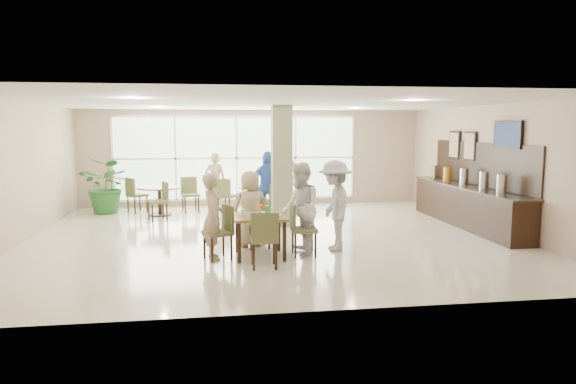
{
  "coord_description": "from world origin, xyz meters",
  "views": [
    {
      "loc": [
        -1.17,
        -10.61,
        2.32
      ],
      "look_at": [
        0.2,
        -1.2,
        1.1
      ],
      "focal_mm": 32.0,
      "sensor_mm": 36.0,
      "label": 1
    }
  ],
  "objects": [
    {
      "name": "room_shell",
      "position": [
        0.0,
        0.0,
        1.7
      ],
      "size": [
        10.0,
        10.0,
        10.0
      ],
      "color": "white",
      "rests_on": "ground"
    },
    {
      "name": "adult_b",
      "position": [
        0.74,
        2.6,
        0.75
      ],
      "size": [
        1.07,
        1.52,
        1.51
      ],
      "primitive_type": "imported",
      "rotation": [
        0.0,
        0.0,
        -1.94
      ],
      "color": "white",
      "rests_on": "ground"
    },
    {
      "name": "teen_left",
      "position": [
        -1.2,
        -1.7,
        0.76
      ],
      "size": [
        0.45,
        0.61,
        1.52
      ],
      "primitive_type": "imported",
      "rotation": [
        0.0,
        0.0,
        1.74
      ],
      "color": "tan",
      "rests_on": "ground"
    },
    {
      "name": "chairs_main_table",
      "position": [
        -0.36,
        -1.69,
        0.47
      ],
      "size": [
        2.07,
        1.88,
        0.95
      ],
      "color": "brown",
      "rests_on": "ground"
    },
    {
      "name": "round_table_left",
      "position": [
        -2.59,
        3.08,
        0.58
      ],
      "size": [
        1.16,
        1.16,
        0.75
      ],
      "color": "brown",
      "rests_on": "ground"
    },
    {
      "name": "column",
      "position": [
        0.4,
        1.2,
        1.4
      ],
      "size": [
        0.45,
        0.45,
        2.8
      ],
      "primitive_type": "cube",
      "color": "#757C56",
      "rests_on": "ground"
    },
    {
      "name": "window_bank",
      "position": [
        -0.5,
        4.46,
        1.4
      ],
      "size": [
        7.0,
        0.04,
        7.0
      ],
      "color": "silver",
      "rests_on": "ground"
    },
    {
      "name": "adult_standing",
      "position": [
        -1.13,
        3.7,
        0.81
      ],
      "size": [
        0.64,
        0.47,
        1.61
      ],
      "primitive_type": "imported",
      "rotation": [
        0.0,
        0.0,
        2.99
      ],
      "color": "tan",
      "rests_on": "ground"
    },
    {
      "name": "main_table",
      "position": [
        -0.37,
        -1.66,
        0.65
      ],
      "size": [
        0.92,
        0.92,
        0.75
      ],
      "color": "brown",
      "rests_on": "ground"
    },
    {
      "name": "framed_art_b",
      "position": [
        4.95,
        1.8,
        1.85
      ],
      "size": [
        0.05,
        0.55,
        0.7
      ],
      "color": "black",
      "rests_on": "ground"
    },
    {
      "name": "buffet_counter",
      "position": [
        4.7,
        0.51,
        0.55
      ],
      "size": [
        0.64,
        4.7,
        1.95
      ],
      "color": "black",
      "rests_on": "ground"
    },
    {
      "name": "teen_standing",
      "position": [
        1.06,
        -1.37,
        0.85
      ],
      "size": [
        0.67,
        1.12,
        1.7
      ],
      "primitive_type": "imported",
      "rotation": [
        0.0,
        0.0,
        -1.6
      ],
      "color": "#B1B1B3",
      "rests_on": "ground"
    },
    {
      "name": "ground",
      "position": [
        0.0,
        0.0,
        0.0
      ],
      "size": [
        10.0,
        10.0,
        0.0
      ],
      "primitive_type": "plane",
      "color": "beige",
      "rests_on": "ground"
    },
    {
      "name": "teen_far",
      "position": [
        -0.48,
        -0.82,
        0.74
      ],
      "size": [
        0.79,
        0.54,
        1.48
      ],
      "primitive_type": "imported",
      "rotation": [
        0.0,
        0.0,
        3.36
      ],
      "color": "tan",
      "rests_on": "ground"
    },
    {
      "name": "round_table_right",
      "position": [
        0.01,
        2.71,
        0.57
      ],
      "size": [
        1.07,
        1.07,
        0.75
      ],
      "color": "brown",
      "rests_on": "ground"
    },
    {
      "name": "chairs_table_right",
      "position": [
        -0.04,
        2.66,
        0.47
      ],
      "size": [
        2.1,
        1.92,
        0.95
      ],
      "color": "brown",
      "rests_on": "ground"
    },
    {
      "name": "potted_plant",
      "position": [
        -4.0,
        3.6,
        0.74
      ],
      "size": [
        1.69,
        1.69,
        1.48
      ],
      "primitive_type": "imported",
      "rotation": [
        0.0,
        0.0,
        -0.34
      ],
      "color": "#276026",
      "rests_on": "ground"
    },
    {
      "name": "teen_right",
      "position": [
        0.37,
        -1.59,
        0.84
      ],
      "size": [
        0.66,
        0.84,
        1.68
      ],
      "primitive_type": "imported",
      "rotation": [
        0.0,
        0.0,
        -1.54
      ],
      "color": "white",
      "rests_on": "ground"
    },
    {
      "name": "adult_a",
      "position": [
        0.11,
        1.74,
        0.86
      ],
      "size": [
        1.12,
        0.8,
        1.73
      ],
      "primitive_type": "imported",
      "rotation": [
        0.0,
        0.0,
        0.24
      ],
      "color": "#4673D3",
      "rests_on": "ground"
    },
    {
      "name": "framed_art_a",
      "position": [
        4.95,
        1.0,
        1.85
      ],
      "size": [
        0.05,
        0.55,
        0.7
      ],
      "color": "black",
      "rests_on": "ground"
    },
    {
      "name": "wall_tv",
      "position": [
        4.94,
        -0.6,
        2.15
      ],
      "size": [
        0.06,
        1.0,
        0.58
      ],
      "color": "black",
      "rests_on": "ground"
    },
    {
      "name": "tabletop_clutter",
      "position": [
        -0.35,
        -1.68,
        0.81
      ],
      "size": [
        0.71,
        0.72,
        0.21
      ],
      "color": "white",
      "rests_on": "main_table"
    },
    {
      "name": "chairs_table_left",
      "position": [
        -2.54,
        3.11,
        0.47
      ],
      "size": [
        2.02,
        1.88,
        0.95
      ],
      "color": "brown",
      "rests_on": "ground"
    }
  ]
}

